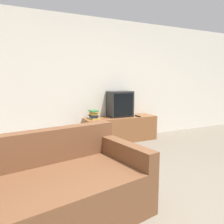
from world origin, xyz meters
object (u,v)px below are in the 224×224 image
object	(u,v)px
book_stack	(94,115)
remote_on_stand	(138,116)
couch	(34,199)
tv_stand	(121,129)
television	(120,104)

from	to	relation	value
book_stack	remote_on_stand	xyz separation A→B (m)	(0.97, -0.15, -0.08)
couch	tv_stand	bearing A→B (deg)	37.13
couch	remote_on_stand	world-z (taller)	couch
tv_stand	book_stack	size ratio (longest dim) A/B	7.14
tv_stand	couch	xyz separation A→B (m)	(-2.01, -2.18, 0.01)
television	book_stack	bearing A→B (deg)	-176.96
couch	book_stack	bearing A→B (deg)	47.40
book_stack	remote_on_stand	bearing A→B (deg)	-8.74
couch	remote_on_stand	distance (m)	3.15
television	book_stack	size ratio (longest dim) A/B	2.48
tv_stand	television	size ratio (longest dim) A/B	2.87
television	couch	bearing A→B (deg)	-132.09
book_stack	remote_on_stand	world-z (taller)	book_stack
couch	book_stack	distance (m)	2.63
television	couch	xyz separation A→B (m)	(-2.02, -2.24, -0.53)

